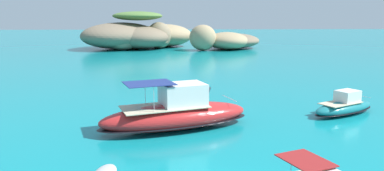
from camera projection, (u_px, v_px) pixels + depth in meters
name	position (u px, v px, depth m)	size (l,w,h in m)	color
islet_large	(138.00, 36.00, 88.02)	(32.59, 28.08, 8.79)	#756651
islet_small	(226.00, 40.00, 85.94)	(21.17, 19.47, 5.79)	#756651
motorboat_red	(176.00, 114.00, 25.00)	(11.20, 6.47, 3.36)	red
motorboat_teal	(344.00, 106.00, 28.82)	(6.55, 4.71, 1.90)	#19727A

